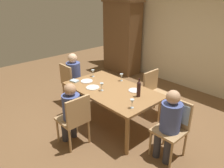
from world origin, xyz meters
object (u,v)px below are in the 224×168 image
(chair_left_end, at_px, (71,81))
(wine_glass_near_right, at_px, (102,85))
(dinner_plate_guest_left, at_px, (93,87))
(dining_table, at_px, (112,93))
(person_man_bearded, at_px, (75,74))
(wine_glass_centre, at_px, (132,102))
(wine_glass_far, at_px, (121,76))
(armoire_cabinet, at_px, (122,37))
(person_woman_host, at_px, (71,109))
(wine_glass_near_left, at_px, (93,72))
(dinner_plate_guest_right, at_px, (135,90))
(chair_far_right, at_px, (155,90))
(dinner_plate_host, at_px, (87,81))
(person_man_guest, at_px, (169,120))
(chair_near, at_px, (75,117))
(chair_right_end, at_px, (175,120))
(wine_bottle_tall_green, at_px, (139,89))

(chair_left_end, xyz_separation_m, wine_glass_near_right, (1.20, -0.09, 0.31))
(wine_glass_near_right, xyz_separation_m, dinner_plate_guest_left, (-0.21, -0.05, -0.10))
(dining_table, distance_m, wine_glass_near_right, 0.27)
(person_man_bearded, relative_size, wine_glass_centre, 7.73)
(wine_glass_far, bearing_deg, armoire_cabinet, 134.70)
(person_woman_host, bearing_deg, person_man_bearded, 53.66)
(wine_glass_near_left, xyz_separation_m, dinner_plate_guest_right, (1.08, 0.11, -0.10))
(wine_glass_centre, bearing_deg, wine_glass_near_left, 165.19)
(chair_far_right, bearing_deg, dinner_plate_host, -42.28)
(person_man_guest, distance_m, dinner_plate_guest_left, 1.58)
(chair_near, xyz_separation_m, person_man_guest, (1.19, 0.87, 0.12))
(chair_right_end, bearing_deg, person_woman_host, 38.02)
(wine_glass_far, bearing_deg, dinner_plate_guest_left, -100.62)
(chair_left_end, bearing_deg, chair_far_right, 31.62)
(wine_glass_near_left, xyz_separation_m, wine_glass_far, (0.58, 0.28, 0.00))
(wine_bottle_tall_green, bearing_deg, wine_glass_near_right, -153.40)
(dinner_plate_host, distance_m, dinner_plate_guest_right, 1.03)
(wine_glass_near_left, relative_size, dinner_plate_guest_right, 0.67)
(person_man_bearded, relative_size, dinner_plate_host, 4.85)
(armoire_cabinet, xyz_separation_m, dining_table, (2.00, -2.27, -0.44))
(armoire_cabinet, bearing_deg, person_woman_host, -58.03)
(armoire_cabinet, distance_m, chair_far_right, 2.75)
(dining_table, relative_size, chair_far_right, 1.96)
(person_woman_host, height_order, wine_glass_near_left, person_woman_host)
(chair_left_end, distance_m, chair_far_right, 1.88)
(wine_glass_centre, height_order, wine_glass_far, same)
(dining_table, height_order, dinner_plate_guest_right, dinner_plate_guest_right)
(chair_far_right, distance_m, person_man_bearded, 1.83)
(dining_table, relative_size, wine_glass_near_right, 12.10)
(wine_bottle_tall_green, bearing_deg, person_woman_host, -118.80)
(wine_glass_near_left, bearing_deg, person_man_guest, -4.60)
(chair_near, distance_m, wine_glass_centre, 0.96)
(chair_near, relative_size, dinner_plate_guest_right, 4.14)
(person_man_guest, relative_size, wine_glass_far, 7.64)
(chair_far_right, bearing_deg, wine_glass_centre, 19.83)
(person_man_bearded, bearing_deg, dining_table, -1.16)
(chair_right_end, distance_m, wine_glass_near_left, 2.04)
(dining_table, relative_size, person_man_guest, 1.58)
(chair_left_end, relative_size, dinner_plate_host, 3.87)
(chair_left_end, xyz_separation_m, wine_glass_far, (1.12, 0.50, 0.31))
(dining_table, height_order, person_man_guest, person_man_guest)
(person_man_guest, distance_m, dinner_plate_host, 1.90)
(wine_bottle_tall_green, relative_size, wine_glass_far, 2.26)
(dinner_plate_guest_left, bearing_deg, chair_far_right, 61.85)
(dinner_plate_host, bearing_deg, wine_glass_near_left, 115.99)
(wine_glass_near_right, height_order, dinner_plate_guest_left, wine_glass_near_right)
(person_man_guest, xyz_separation_m, wine_glass_near_left, (-2.02, 0.16, 0.18))
(wine_bottle_tall_green, xyz_separation_m, wine_glass_far, (-0.70, 0.29, -0.04))
(armoire_cabinet, bearing_deg, person_man_guest, -34.95)
(wine_bottle_tall_green, distance_m, wine_glass_far, 0.76)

